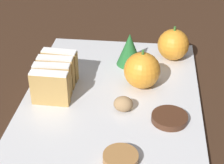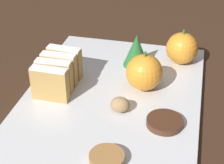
{
  "view_description": "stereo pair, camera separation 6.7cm",
  "coord_description": "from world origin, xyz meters",
  "px_view_note": "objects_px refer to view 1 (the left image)",
  "views": [
    {
      "loc": [
        0.06,
        -0.56,
        0.4
      ],
      "look_at": [
        0.0,
        0.0,
        0.04
      ],
      "focal_mm": 60.0,
      "sensor_mm": 36.0,
      "label": 1
    },
    {
      "loc": [
        0.13,
        -0.55,
        0.4
      ],
      "look_at": [
        0.0,
        0.0,
        0.04
      ],
      "focal_mm": 60.0,
      "sensor_mm": 36.0,
      "label": 2
    }
  ],
  "objects_px": {
    "orange_near": "(142,70)",
    "chocolate_cookie": "(170,118)",
    "orange_far": "(173,45)",
    "walnut": "(123,104)"
  },
  "relations": [
    {
      "from": "orange_near",
      "to": "chocolate_cookie",
      "type": "height_order",
      "value": "orange_near"
    },
    {
      "from": "orange_near",
      "to": "orange_far",
      "type": "bearing_deg",
      "value": 62.56
    },
    {
      "from": "orange_far",
      "to": "walnut",
      "type": "xyz_separation_m",
      "value": [
        -0.09,
        -0.2,
        -0.02
      ]
    },
    {
      "from": "orange_near",
      "to": "orange_far",
      "type": "relative_size",
      "value": 1.04
    },
    {
      "from": "orange_near",
      "to": "orange_far",
      "type": "height_order",
      "value": "orange_near"
    },
    {
      "from": "orange_far",
      "to": "chocolate_cookie",
      "type": "xyz_separation_m",
      "value": [
        -0.01,
        -0.22,
        -0.03
      ]
    },
    {
      "from": "orange_near",
      "to": "chocolate_cookie",
      "type": "xyz_separation_m",
      "value": [
        0.05,
        -0.1,
        -0.03
      ]
    },
    {
      "from": "walnut",
      "to": "chocolate_cookie",
      "type": "distance_m",
      "value": 0.08
    },
    {
      "from": "orange_near",
      "to": "walnut",
      "type": "height_order",
      "value": "orange_near"
    },
    {
      "from": "orange_far",
      "to": "walnut",
      "type": "relative_size",
      "value": 2.2
    }
  ]
}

